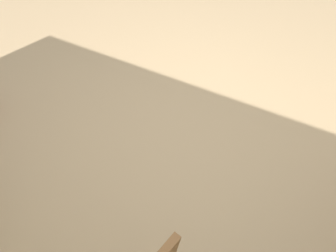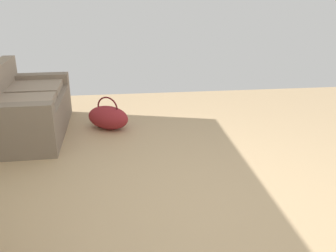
% 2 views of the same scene
% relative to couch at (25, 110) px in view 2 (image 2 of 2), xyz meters
% --- Properties ---
extents(ground_plane, '(7.12, 7.12, 0.00)m').
position_rel_couch_xyz_m(ground_plane, '(-1.88, -1.87, -0.31)').
color(ground_plane, tan).
extents(couch, '(1.62, 0.89, 0.85)m').
position_rel_couch_xyz_m(couch, '(0.00, 0.00, 0.00)').
color(couch, '#7D6C5C').
rests_on(couch, ground).
extents(duffel_bag, '(0.56, 0.64, 0.43)m').
position_rel_couch_xyz_m(duffel_bag, '(0.05, -1.00, -0.15)').
color(duffel_bag, maroon).
rests_on(duffel_bag, ground).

